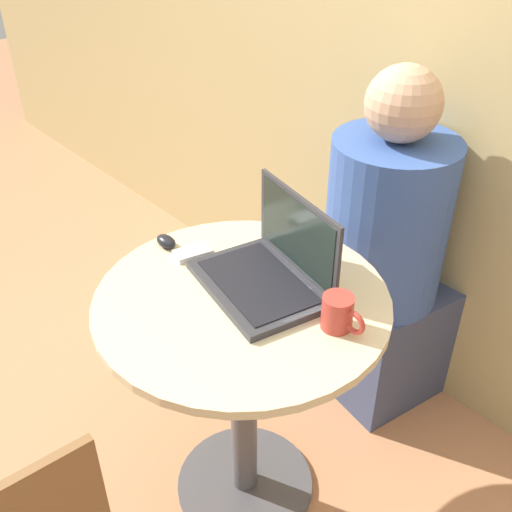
{
  "coord_description": "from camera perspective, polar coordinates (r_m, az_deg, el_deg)",
  "views": [
    {
      "loc": [
        0.91,
        -0.77,
        1.7
      ],
      "look_at": [
        -0.0,
        0.05,
        0.87
      ],
      "focal_mm": 42.0,
      "sensor_mm": 36.0,
      "label": 1
    }
  ],
  "objects": [
    {
      "name": "back_wall",
      "position": [
        1.9,
        19.57,
        20.1
      ],
      "size": [
        7.0,
        0.05,
        2.6
      ],
      "color": "tan",
      "rests_on": "ground_plane"
    },
    {
      "name": "computer_mouse",
      "position": [
        1.71,
        -8.56,
        1.39
      ],
      "size": [
        0.07,
        0.04,
        0.03
      ],
      "color": "black",
      "rests_on": "round_table"
    },
    {
      "name": "cell_phone",
      "position": [
        1.67,
        -6.06,
        0.31
      ],
      "size": [
        0.08,
        0.11,
        0.02
      ],
      "color": "silver",
      "rests_on": "round_table"
    },
    {
      "name": "person_seated",
      "position": [
        2.11,
        12.94,
        -1.57
      ],
      "size": [
        0.45,
        0.63,
        1.23
      ],
      "color": "#3D4766",
      "rests_on": "ground_plane"
    },
    {
      "name": "round_table",
      "position": [
        1.65,
        -1.25,
        -9.72
      ],
      "size": [
        0.75,
        0.75,
        0.77
      ],
      "color": "#4C4C51",
      "rests_on": "ground_plane"
    },
    {
      "name": "coffee_cup",
      "position": [
        1.41,
        7.89,
        -5.41
      ],
      "size": [
        0.12,
        0.08,
        0.09
      ],
      "color": "#B2382D",
      "rests_on": "round_table"
    },
    {
      "name": "ground_plane",
      "position": [
        2.08,
        -1.05,
        -20.91
      ],
      "size": [
        12.0,
        12.0,
        0.0
      ],
      "primitive_type": "plane",
      "color": "tan"
    },
    {
      "name": "laptop",
      "position": [
        1.53,
        1.29,
        -1.13
      ],
      "size": [
        0.39,
        0.32,
        0.23
      ],
      "color": "#2D2D33",
      "rests_on": "round_table"
    }
  ]
}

